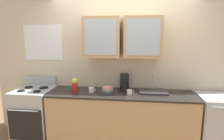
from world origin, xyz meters
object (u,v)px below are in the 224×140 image
(stove_range, at_px, (35,113))
(vase, at_px, (75,85))
(cup_near_sink, at_px, (130,92))
(coffee_maker, at_px, (124,84))
(dishwasher, at_px, (216,123))
(bowl_stack, at_px, (107,90))
(sink_faucet, at_px, (153,91))
(cup_near_bowls, at_px, (91,90))

(stove_range, distance_m, vase, 0.98)
(cup_near_sink, xyz_separation_m, coffee_maker, (-0.10, 0.25, 0.07))
(stove_range, height_order, vase, vase)
(stove_range, height_order, dishwasher, stove_range)
(bowl_stack, bearing_deg, sink_faucet, 8.55)
(stove_range, bearing_deg, cup_near_sink, -2.82)
(sink_faucet, relative_size, cup_near_sink, 3.85)
(vase, xyz_separation_m, cup_near_sink, (0.91, -0.01, -0.09))
(vase, distance_m, cup_near_sink, 0.92)
(stove_range, xyz_separation_m, dishwasher, (3.10, -0.00, -0.01))
(cup_near_bowls, bearing_deg, vase, -170.61)
(stove_range, bearing_deg, cup_near_bowls, -1.33)
(sink_faucet, bearing_deg, stove_range, -177.65)
(bowl_stack, xyz_separation_m, coffee_maker, (0.27, 0.19, 0.06))
(stove_range, distance_m, cup_near_sink, 1.78)
(vase, bearing_deg, cup_near_bowls, 9.39)
(sink_faucet, bearing_deg, bowl_stack, -171.45)
(vase, relative_size, coffee_maker, 0.86)
(dishwasher, height_order, coffee_maker, coffee_maker)
(sink_faucet, xyz_separation_m, dishwasher, (1.01, -0.09, -0.47))
(bowl_stack, bearing_deg, cup_near_sink, -8.74)
(sink_faucet, xyz_separation_m, coffee_maker, (-0.49, 0.08, 0.09))
(bowl_stack, relative_size, vase, 0.79)
(cup_near_bowls, xyz_separation_m, coffee_maker, (0.54, 0.19, 0.07))
(vase, bearing_deg, sink_faucet, 6.83)
(dishwasher, bearing_deg, cup_near_bowls, -179.43)
(stove_range, distance_m, dishwasher, 3.10)
(coffee_maker, bearing_deg, stove_range, -174.17)
(stove_range, height_order, cup_near_sink, stove_range)
(sink_faucet, height_order, cup_near_bowls, sink_faucet)
(sink_faucet, distance_m, dishwasher, 1.11)
(stove_range, distance_m, sink_faucet, 2.15)
(dishwasher, bearing_deg, sink_faucet, 174.84)
(sink_faucet, height_order, cup_near_sink, sink_faucet)
(cup_near_bowls, bearing_deg, dishwasher, 0.57)
(coffee_maker, bearing_deg, sink_faucet, -9.12)
(stove_range, relative_size, dishwasher, 1.20)
(stove_range, height_order, coffee_maker, coffee_maker)
(sink_faucet, relative_size, cup_near_bowls, 3.88)
(bowl_stack, distance_m, vase, 0.55)
(stove_range, xyz_separation_m, coffee_maker, (1.61, 0.16, 0.55))
(stove_range, height_order, cup_near_bowls, stove_range)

